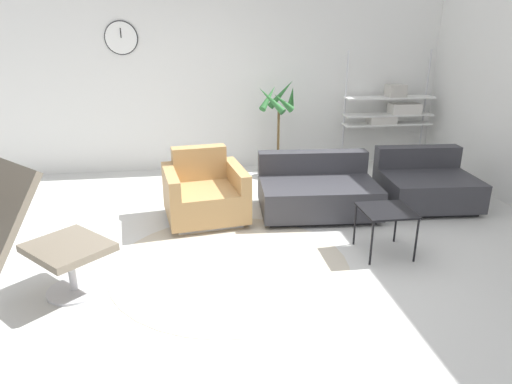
# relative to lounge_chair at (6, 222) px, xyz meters

# --- Properties ---
(ground_plane) EXTENTS (12.00, 12.00, 0.00)m
(ground_plane) POSITION_rel_lounge_chair_xyz_m (1.76, 0.95, -0.76)
(ground_plane) COLOR silver
(wall_back) EXTENTS (12.00, 0.09, 2.80)m
(wall_back) POSITION_rel_lounge_chair_xyz_m (1.76, 3.74, 0.64)
(wall_back) COLOR silver
(wall_back) RESTS_ON ground_plane
(round_rug) EXTENTS (2.18, 2.18, 0.01)m
(round_rug) POSITION_rel_lounge_chair_xyz_m (1.62, 0.55, -0.76)
(round_rug) COLOR #BCB29E
(round_rug) RESTS_ON ground_plane
(lounge_chair) EXTENTS (1.21, 1.18, 1.26)m
(lounge_chair) POSITION_rel_lounge_chair_xyz_m (0.00, 0.00, 0.00)
(lounge_chair) COLOR #BCBCC1
(lounge_chair) RESTS_ON ground_plane
(armchair_red) EXTENTS (0.96, 0.95, 0.77)m
(armchair_red) POSITION_rel_lounge_chair_xyz_m (1.44, 1.68, -0.48)
(armchair_red) COLOR silver
(armchair_red) RESTS_ON ground_plane
(couch_low) EXTENTS (1.39, 1.02, 0.65)m
(couch_low) POSITION_rel_lounge_chair_xyz_m (2.75, 1.70, -0.52)
(couch_low) COLOR black
(couch_low) RESTS_ON ground_plane
(couch_second) EXTENTS (1.12, 1.01, 0.65)m
(couch_second) POSITION_rel_lounge_chair_xyz_m (4.13, 1.74, -0.52)
(couch_second) COLOR black
(couch_second) RESTS_ON ground_plane
(side_table) EXTENTS (0.47, 0.47, 0.45)m
(side_table) POSITION_rel_lounge_chair_xyz_m (3.10, 0.57, -0.36)
(side_table) COLOR black
(side_table) RESTS_ON ground_plane
(potted_plant) EXTENTS (0.60, 0.63, 1.39)m
(potted_plant) POSITION_rel_lounge_chair_xyz_m (2.57, 3.15, -0.20)
(potted_plant) COLOR #333338
(potted_plant) RESTS_ON ground_plane
(shelf_unit) EXTENTS (1.36, 0.28, 1.75)m
(shelf_unit) POSITION_rel_lounge_chair_xyz_m (4.38, 3.42, 0.13)
(shelf_unit) COLOR #BCBCC1
(shelf_unit) RESTS_ON ground_plane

